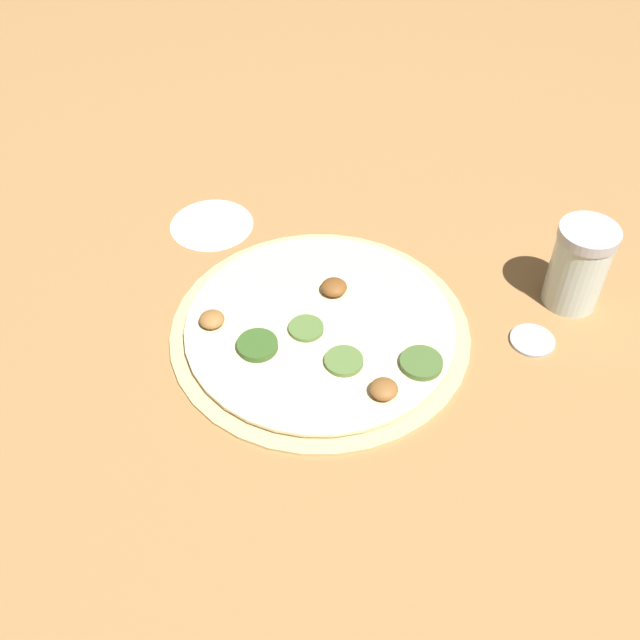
% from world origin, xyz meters
% --- Properties ---
extents(ground_plane, '(3.00, 3.00, 0.00)m').
position_xyz_m(ground_plane, '(0.00, 0.00, 0.00)').
color(ground_plane, '#9E703F').
extents(pizza, '(0.32, 0.32, 0.03)m').
position_xyz_m(pizza, '(0.00, 0.00, 0.01)').
color(pizza, '#D6B77A').
rests_on(pizza, ground_plane).
extents(spice_jar, '(0.06, 0.06, 0.10)m').
position_xyz_m(spice_jar, '(-0.13, 0.25, 0.05)').
color(spice_jar, silver).
rests_on(spice_jar, ground_plane).
extents(loose_cap, '(0.05, 0.05, 0.01)m').
position_xyz_m(loose_cap, '(-0.05, 0.22, 0.00)').
color(loose_cap, '#B2B2B7').
rests_on(loose_cap, ground_plane).
extents(flour_patch, '(0.10, 0.10, 0.00)m').
position_xyz_m(flour_patch, '(-0.13, -0.18, 0.00)').
color(flour_patch, white).
rests_on(flour_patch, ground_plane).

